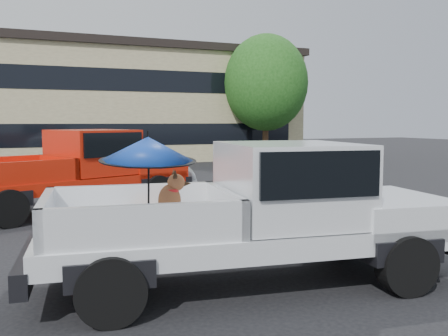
{
  "coord_description": "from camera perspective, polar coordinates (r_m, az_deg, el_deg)",
  "views": [
    {
      "loc": [
        -3.58,
        -7.83,
        2.16
      ],
      "look_at": [
        0.03,
        0.64,
        1.3
      ],
      "focal_mm": 40.0,
      "sensor_mm": 36.0,
      "label": 1
    }
  ],
  "objects": [
    {
      "name": "silver_sedan",
      "position": [
        14.72,
        -11.24,
        -0.55
      ],
      "size": [
        4.34,
        2.51,
        1.35
      ],
      "primitive_type": "imported",
      "rotation": [
        0.0,
        0.0,
        1.29
      ],
      "color": "#B8BCC0",
      "rests_on": "ground"
    },
    {
      "name": "tree_right",
      "position": [
        27.03,
        4.81,
        9.68
      ],
      "size": [
        4.46,
        4.46,
        6.78
      ],
      "color": "#332114",
      "rests_on": "ground"
    },
    {
      "name": "tree_back",
      "position": [
        33.32,
        -6.39,
        9.2
      ],
      "size": [
        4.68,
        4.68,
        7.11
      ],
      "color": "#332114",
      "rests_on": "ground"
    },
    {
      "name": "silver_pickup",
      "position": [
        6.68,
        5.59,
        -4.25
      ],
      "size": [
        5.91,
        2.72,
        2.06
      ],
      "rotation": [
        0.0,
        0.0,
        -0.14
      ],
      "color": "black",
      "rests_on": "ground"
    },
    {
      "name": "stripe_left",
      "position": [
        10.08,
        -19.37,
        -7.32
      ],
      "size": [
        0.12,
        5.0,
        0.01
      ],
      "primitive_type": "cube",
      "color": "silver",
      "rests_on": "ground"
    },
    {
      "name": "stripe_right",
      "position": [
        12.03,
        10.59,
        -5.08
      ],
      "size": [
        0.12,
        5.0,
        0.01
      ],
      "primitive_type": "cube",
      "color": "silver",
      "rests_on": "ground"
    },
    {
      "name": "motel_building",
      "position": [
        29.38,
        -12.2,
        7.27
      ],
      "size": [
        20.4,
        8.4,
        6.3
      ],
      "color": "tan",
      "rests_on": "ground"
    },
    {
      "name": "ground",
      "position": [
        8.88,
        1.48,
        -8.75
      ],
      "size": [
        90.0,
        90.0,
        0.0
      ],
      "primitive_type": "plane",
      "color": "black",
      "rests_on": "ground"
    },
    {
      "name": "red_pickup",
      "position": [
        12.85,
        -15.43,
        0.27
      ],
      "size": [
        6.26,
        4.08,
        1.95
      ],
      "rotation": [
        0.0,
        0.0,
        0.38
      ],
      "color": "black",
      "rests_on": "ground"
    }
  ]
}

